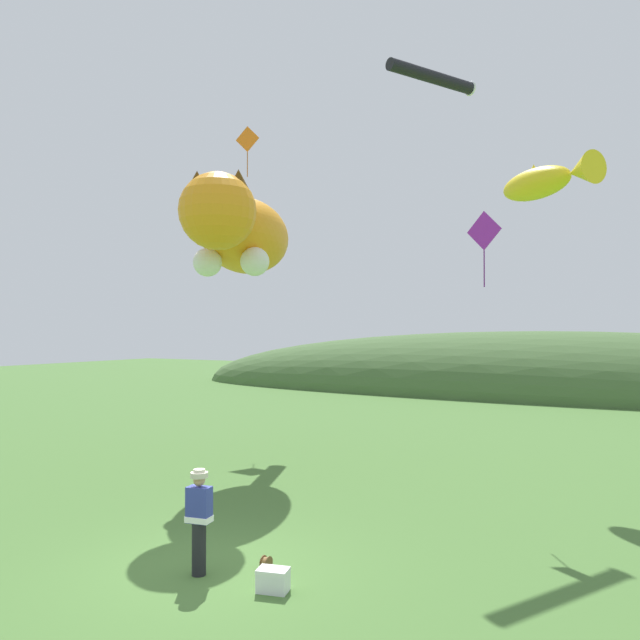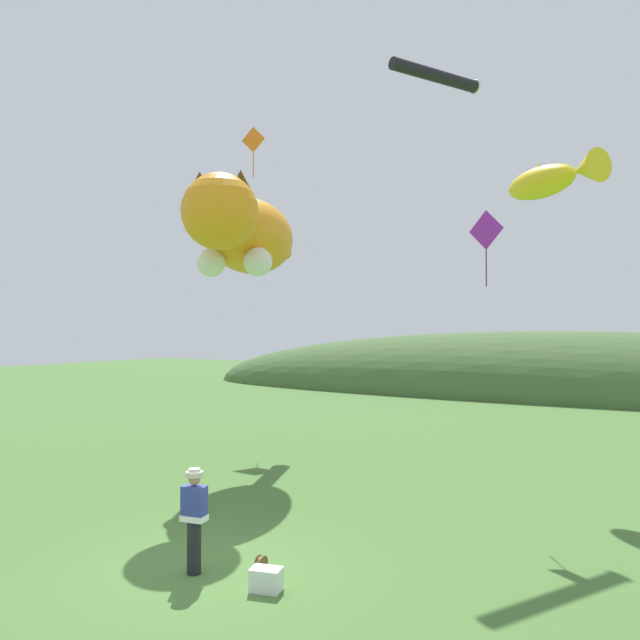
{
  "view_description": "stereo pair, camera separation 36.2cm",
  "coord_description": "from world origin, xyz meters",
  "px_view_note": "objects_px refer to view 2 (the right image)",
  "views": [
    {
      "loc": [
        6.9,
        -8.49,
        4.12
      ],
      "look_at": [
        0.0,
        4.0,
        4.36
      ],
      "focal_mm": 35.0,
      "sensor_mm": 36.0,
      "label": 1
    },
    {
      "loc": [
        7.22,
        -8.31,
        4.12
      ],
      "look_at": [
        0.0,
        4.0,
        4.36
      ],
      "focal_mm": 35.0,
      "sensor_mm": 36.0,
      "label": 2
    }
  ],
  "objects_px": {
    "kite_tube_streamer": "(437,76)",
    "kite_diamond_blue": "(266,228)",
    "picnic_cooler": "(266,579)",
    "kite_diamond_orange": "(253,140)",
    "kite_spool": "(261,562)",
    "festival_attendant": "(194,517)",
    "kite_diamond_violet": "(486,231)",
    "kite_fish_windsock": "(550,179)",
    "kite_giant_cat": "(245,234)"
  },
  "relations": [
    {
      "from": "kite_tube_streamer",
      "to": "kite_diamond_blue",
      "type": "distance_m",
      "value": 8.92
    },
    {
      "from": "picnic_cooler",
      "to": "kite_diamond_orange",
      "type": "distance_m",
      "value": 16.59
    },
    {
      "from": "kite_spool",
      "to": "kite_diamond_blue",
      "type": "height_order",
      "value": "kite_diamond_blue"
    },
    {
      "from": "festival_attendant",
      "to": "kite_diamond_violet",
      "type": "distance_m",
      "value": 9.48
    },
    {
      "from": "kite_spool",
      "to": "kite_diamond_violet",
      "type": "relative_size",
      "value": 0.12
    },
    {
      "from": "kite_fish_windsock",
      "to": "kite_diamond_violet",
      "type": "distance_m",
      "value": 3.76
    },
    {
      "from": "festival_attendant",
      "to": "kite_spool",
      "type": "relative_size",
      "value": 7.71
    },
    {
      "from": "kite_spool",
      "to": "kite_diamond_orange",
      "type": "relative_size",
      "value": 0.13
    },
    {
      "from": "kite_diamond_violet",
      "to": "kite_fish_windsock",
      "type": "bearing_deg",
      "value": 73.45
    },
    {
      "from": "kite_spool",
      "to": "kite_diamond_blue",
      "type": "xyz_separation_m",
      "value": [
        -7.63,
        10.85,
        7.98
      ]
    },
    {
      "from": "kite_tube_streamer",
      "to": "kite_diamond_blue",
      "type": "relative_size",
      "value": 1.31
    },
    {
      "from": "kite_spool",
      "to": "picnic_cooler",
      "type": "xyz_separation_m",
      "value": [
        0.61,
        -0.71,
        0.07
      ]
    },
    {
      "from": "picnic_cooler",
      "to": "kite_giant_cat",
      "type": "xyz_separation_m",
      "value": [
        -5.6,
        6.77,
        6.82
      ]
    },
    {
      "from": "kite_fish_windsock",
      "to": "kite_tube_streamer",
      "type": "xyz_separation_m",
      "value": [
        -2.91,
        -1.12,
        3.13
      ]
    },
    {
      "from": "festival_attendant",
      "to": "kite_fish_windsock",
      "type": "bearing_deg",
      "value": 68.64
    },
    {
      "from": "festival_attendant",
      "to": "kite_diamond_blue",
      "type": "bearing_deg",
      "value": 120.27
    },
    {
      "from": "festival_attendant",
      "to": "kite_fish_windsock",
      "type": "height_order",
      "value": "kite_fish_windsock"
    },
    {
      "from": "festival_attendant",
      "to": "kite_spool",
      "type": "xyz_separation_m",
      "value": [
        0.85,
        0.75,
        -0.84
      ]
    },
    {
      "from": "kite_diamond_orange",
      "to": "kite_diamond_blue",
      "type": "height_order",
      "value": "kite_diamond_orange"
    },
    {
      "from": "kite_giant_cat",
      "to": "kite_tube_streamer",
      "type": "relative_size",
      "value": 2.78
    },
    {
      "from": "picnic_cooler",
      "to": "kite_giant_cat",
      "type": "relative_size",
      "value": 0.07
    },
    {
      "from": "kite_giant_cat",
      "to": "kite_diamond_violet",
      "type": "height_order",
      "value": "kite_giant_cat"
    },
    {
      "from": "kite_giant_cat",
      "to": "kite_fish_windsock",
      "type": "distance_m",
      "value": 8.9
    },
    {
      "from": "kite_tube_streamer",
      "to": "kite_diamond_orange",
      "type": "height_order",
      "value": "kite_tube_streamer"
    },
    {
      "from": "kite_spool",
      "to": "kite_diamond_orange",
      "type": "xyz_separation_m",
      "value": [
        -7.05,
        9.27,
        10.88
      ]
    },
    {
      "from": "kite_fish_windsock",
      "to": "picnic_cooler",
      "type": "bearing_deg",
      "value": -103.97
    },
    {
      "from": "festival_attendant",
      "to": "kite_diamond_violet",
      "type": "xyz_separation_m",
      "value": [
        3.05,
        7.03,
        5.59
      ]
    },
    {
      "from": "kite_spool",
      "to": "kite_diamond_blue",
      "type": "relative_size",
      "value": 0.1
    },
    {
      "from": "kite_tube_streamer",
      "to": "kite_diamond_orange",
      "type": "xyz_separation_m",
      "value": [
        -7.27,
        0.96,
        -0.49
      ]
    },
    {
      "from": "picnic_cooler",
      "to": "kite_diamond_orange",
      "type": "height_order",
      "value": "kite_diamond_orange"
    },
    {
      "from": "festival_attendant",
      "to": "kite_tube_streamer",
      "type": "relative_size",
      "value": 0.59
    },
    {
      "from": "kite_spool",
      "to": "kite_tube_streamer",
      "type": "height_order",
      "value": "kite_tube_streamer"
    },
    {
      "from": "kite_fish_windsock",
      "to": "kite_diamond_orange",
      "type": "bearing_deg",
      "value": -179.06
    },
    {
      "from": "kite_diamond_orange",
      "to": "festival_attendant",
      "type": "bearing_deg",
      "value": -58.26
    },
    {
      "from": "kite_diamond_violet",
      "to": "kite_diamond_blue",
      "type": "relative_size",
      "value": 0.81
    },
    {
      "from": "festival_attendant",
      "to": "kite_fish_windsock",
      "type": "xyz_separation_m",
      "value": [
        3.98,
        10.19,
        7.4
      ]
    },
    {
      "from": "kite_spool",
      "to": "picnic_cooler",
      "type": "relative_size",
      "value": 0.41
    },
    {
      "from": "kite_fish_windsock",
      "to": "kite_diamond_violet",
      "type": "xyz_separation_m",
      "value": [
        -0.94,
        -3.16,
        -1.81
      ]
    },
    {
      "from": "picnic_cooler",
      "to": "kite_giant_cat",
      "type": "bearing_deg",
      "value": 129.6
    },
    {
      "from": "festival_attendant",
      "to": "kite_diamond_orange",
      "type": "xyz_separation_m",
      "value": [
        -6.2,
        10.02,
        10.04
      ]
    },
    {
      "from": "festival_attendant",
      "to": "kite_diamond_violet",
      "type": "bearing_deg",
      "value": 66.57
    },
    {
      "from": "festival_attendant",
      "to": "kite_diamond_orange",
      "type": "bearing_deg",
      "value": 121.74
    },
    {
      "from": "kite_giant_cat",
      "to": "kite_diamond_orange",
      "type": "distance_m",
      "value": 5.52
    },
    {
      "from": "picnic_cooler",
      "to": "kite_spool",
      "type": "bearing_deg",
      "value": 130.56
    },
    {
      "from": "kite_diamond_orange",
      "to": "kite_giant_cat",
      "type": "bearing_deg",
      "value": -57.28
    },
    {
      "from": "kite_fish_windsock",
      "to": "kite_diamond_orange",
      "type": "distance_m",
      "value": 10.52
    },
    {
      "from": "kite_fish_windsock",
      "to": "kite_spool",
      "type": "bearing_deg",
      "value": -108.37
    },
    {
      "from": "kite_giant_cat",
      "to": "kite_diamond_orange",
      "type": "bearing_deg",
      "value": 122.72
    },
    {
      "from": "kite_giant_cat",
      "to": "kite_diamond_violet",
      "type": "distance_m",
      "value": 7.2
    },
    {
      "from": "picnic_cooler",
      "to": "kite_diamond_violet",
      "type": "bearing_deg",
      "value": 77.22
    }
  ]
}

